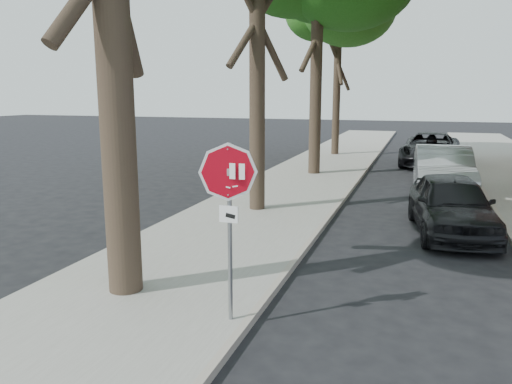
% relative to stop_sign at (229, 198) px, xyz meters
% --- Properties ---
extents(ground, '(120.00, 120.00, 0.00)m').
position_rel_stop_sign_xyz_m(ground, '(0.70, 0.03, -1.95)').
color(ground, black).
rests_on(ground, ground).
extents(sidewalk_left, '(4.00, 55.00, 0.12)m').
position_rel_stop_sign_xyz_m(sidewalk_left, '(-1.80, 12.03, -1.89)').
color(sidewalk_left, gray).
rests_on(sidewalk_left, ground).
extents(curb_left, '(0.12, 55.00, 0.13)m').
position_rel_stop_sign_xyz_m(curb_left, '(0.25, 12.03, -1.88)').
color(curb_left, '#9E9384').
rests_on(curb_left, ground).
extents(curb_right, '(0.12, 55.00, 0.13)m').
position_rel_stop_sign_xyz_m(curb_right, '(4.65, 12.03, -1.88)').
color(curb_right, '#9E9384').
rests_on(curb_right, ground).
extents(stop_sign, '(0.76, 0.34, 2.61)m').
position_rel_stop_sign_xyz_m(stop_sign, '(0.00, 0.00, 0.00)').
color(stop_sign, gray).
rests_on(stop_sign, sidewalk_left).
extents(tree_far, '(5.29, 4.91, 9.33)m').
position_rel_stop_sign_xyz_m(tree_far, '(-2.02, 21.14, 5.26)').
color(tree_far, black).
rests_on(tree_far, sidewalk_left).
extents(car_a, '(2.29, 4.49, 1.46)m').
position_rel_stop_sign_xyz_m(car_a, '(3.30, 6.40, -1.22)').
color(car_a, black).
rests_on(car_a, ground).
extents(car_b, '(1.99, 5.09, 1.65)m').
position_rel_stop_sign_xyz_m(car_b, '(3.25, 11.35, -1.12)').
color(car_b, '#A1A4A9').
rests_on(car_b, ground).
extents(car_d, '(2.91, 5.75, 1.56)m').
position_rel_stop_sign_xyz_m(car_d, '(2.95, 18.91, -1.17)').
color(car_d, black).
rests_on(car_d, ground).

